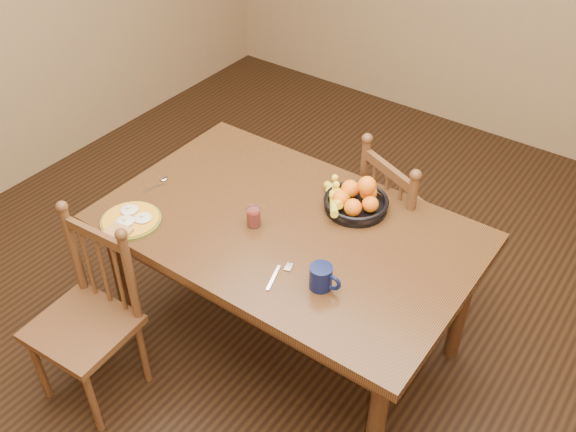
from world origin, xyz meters
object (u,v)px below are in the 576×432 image
Objects in this scene: chair_far at (403,228)px; coffee_mug at (322,277)px; breakfast_plate at (130,220)px; dining_table at (288,240)px; fruit_bowl at (355,200)px; chair_near at (88,319)px.

chair_far is 0.91m from coffee_mug.
chair_far is at bearing 50.10° from breakfast_plate.
dining_table is 0.35m from fruit_bowl.
dining_table is 0.93m from chair_near.
chair_far is at bearing 66.15° from dining_table.
chair_far is 1.56m from chair_near.
coffee_mug is at bearing 9.98° from breakfast_plate.
coffee_mug is (0.05, -0.84, 0.35)m from chair_far.
chair_far reaches higher than breakfast_plate.
fruit_bowl reaches higher than breakfast_plate.
fruit_bowl is (-0.15, 0.50, -0.00)m from coffee_mug.
chair_far reaches higher than chair_near.
chair_far is at bearing 54.64° from chair_near.
dining_table is at bearing -122.50° from fruit_bowl.
chair_near is 6.66× the size of coffee_mug.
dining_table is 0.70m from chair_far.
coffee_mug is 0.52m from fruit_bowl.
coffee_mug is at bearing -35.28° from dining_table.
chair_far is at bearing 73.83° from fruit_bowl.
chair_near reaches higher than coffee_mug.
breakfast_plate is (-0.01, 0.33, 0.33)m from chair_near.
chair_near is 0.46m from breakfast_plate.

